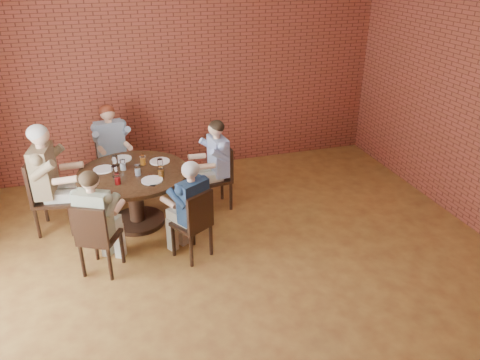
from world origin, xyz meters
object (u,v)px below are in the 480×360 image
object	(u,v)px
chair_c	(45,193)
diner_e	(191,210)
dining_table	(134,187)
diner_c	(51,179)
chair_e	(195,222)
diner_b	(112,149)
chair_b	(112,157)
diner_a	(215,166)
chair_d	(96,237)
diner_d	(98,222)
smartphone	(154,184)
chair_a	(220,174)

from	to	relation	value
chair_c	diner_e	bearing A→B (deg)	-114.76
dining_table	diner_c	world-z (taller)	diner_c
chair_e	diner_b	bearing A→B (deg)	-99.70
dining_table	chair_c	xyz separation A→B (m)	(-1.08, 0.18, -0.00)
chair_b	dining_table	bearing A→B (deg)	-90.00
diner_a	chair_d	xyz separation A→B (m)	(-1.60, -1.10, -0.15)
chair_c	chair_d	world-z (taller)	chair_c
diner_b	diner_d	world-z (taller)	diner_b
chair_b	diner_e	xyz separation A→B (m)	(0.76, -2.08, 0.11)
diner_c	chair_e	bearing A→B (deg)	-116.84
chair_e	diner_e	world-z (taller)	diner_e
diner_b	diner_d	bearing A→B (deg)	-108.33
dining_table	smartphone	bearing A→B (deg)	-63.53
diner_d	diner_b	bearing A→B (deg)	-70.36
dining_table	diner_a	bearing A→B (deg)	6.66
dining_table	diner_e	size ratio (longest dim) A/B	1.15
dining_table	diner_b	distance (m)	1.10
diner_b	diner_e	size ratio (longest dim) A/B	1.07
chair_d	diner_e	bearing A→B (deg)	-150.15
smartphone	chair_b	bearing A→B (deg)	129.66
chair_c	diner_e	size ratio (longest dim) A/B	0.81
chair_e	chair_a	bearing A→B (deg)	-148.08
diner_d	smartphone	size ratio (longest dim) A/B	9.71
diner_a	diner_c	distance (m)	2.08
diner_e	smartphone	distance (m)	0.63
dining_table	diner_e	distance (m)	1.08
chair_c	chair_e	distance (m)	2.03
diner_b	chair_d	xyz separation A→B (m)	(-0.31, -2.05, -0.17)
chair_a	diner_e	distance (m)	1.24
chair_b	diner_c	size ratio (longest dim) A/B	0.65
chair_a	smartphone	world-z (taller)	chair_a
dining_table	chair_c	size ratio (longest dim) A/B	1.42
smartphone	dining_table	bearing A→B (deg)	141.07
diner_b	diner_c	distance (m)	1.20
diner_a	diner_d	distance (m)	1.88
chair_a	chair_d	bearing A→B (deg)	-63.15
diner_c	chair_d	world-z (taller)	diner_c
dining_table	diner_e	world-z (taller)	diner_e
chair_b	diner_e	size ratio (longest dim) A/B	0.76
diner_c	smartphone	xyz separation A→B (m)	(1.20, -0.59, 0.05)
diner_a	chair_e	xyz separation A→B (m)	(-0.51, -1.12, -0.15)
chair_a	diner_c	bearing A→B (deg)	-97.43
diner_d	chair_e	bearing A→B (deg)	-156.93
chair_d	diner_d	size ratio (longest dim) A/B	0.71
chair_c	smartphone	world-z (taller)	chair_c
chair_c	diner_e	xyz separation A→B (m)	(1.63, -1.11, 0.08)
dining_table	smartphone	distance (m)	0.52
chair_e	smartphone	xyz separation A→B (m)	(-0.37, 0.57, 0.27)
diner_c	diner_d	xyz separation A→B (m)	(0.52, -1.07, -0.09)
diner_b	chair_c	xyz separation A→B (m)	(-0.88, -0.89, -0.12)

